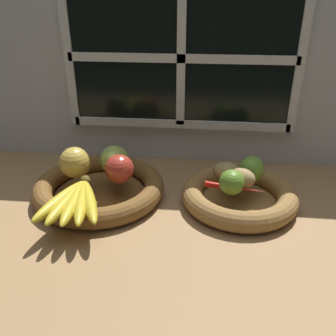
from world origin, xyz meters
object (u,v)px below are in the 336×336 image
Objects in this scene: fruit_bowl_right at (239,195)px; banana_bunch_front at (75,201)px; potato_large at (241,177)px; apple_golden_left at (75,162)px; lime_near at (232,182)px; chili_pepper at (235,188)px; fruit_bowl_left at (99,188)px; apple_red_right at (119,169)px; lime_far at (252,168)px; potato_oblong at (226,171)px; apple_green_back at (114,160)px.

fruit_bowl_right is 1.44× the size of banana_bunch_front.
potato_large is at bearing 0.00° from fruit_bowl_right.
apple_golden_left is 1.33× the size of lime_near.
apple_golden_left is 0.56× the size of chili_pepper.
apple_red_right is (5.79, -0.84, 6.27)cm from fruit_bowl_left.
apple_red_right is 32.83cm from lime_far.
potato_oblong is (-3.43, 2.66, 5.11)cm from fruit_bowl_right.
apple_green_back reaches higher than fruit_bowl_right.
apple_red_right is 1.20× the size of lime_near.
potato_oblong reaches higher than potato_large.
lime_far is (2.87, 3.69, 5.77)cm from fruit_bowl_right.
apple_golden_left is (-41.35, 0.77, 6.63)cm from fruit_bowl_right.
potato_oblong reaches higher than fruit_bowl_right.
potato_large is at bearing -6.89° from apple_green_back.
potato_large is (3.43, -2.66, -0.06)cm from potato_oblong.
potato_large is (41.35, -0.77, -1.58)cm from apple_golden_left.
potato_large is (37.04, 12.91, 0.94)cm from banana_bunch_front.
apple_red_right reaches higher than fruit_bowl_right.
apple_golden_left reaches higher than apple_red_right.
banana_bunch_front is 2.73× the size of potato_large.
fruit_bowl_right is at bearing 1.63° from apple_red_right.
potato_large reaches higher than fruit_bowl_right.
apple_green_back is at bearing 178.86° from chili_pepper.
lime_near is (34.58, 9.22, 1.55)cm from banana_bunch_front.
apple_golden_left is 1.10× the size of apple_red_right.
apple_golden_left is (-5.92, 0.77, 6.64)cm from fruit_bowl_left.
potato_large is (35.43, 0.00, 5.06)cm from fruit_bowl_left.
apple_golden_left reaches higher than fruit_bowl_left.
apple_green_back is 34.89cm from lime_far.
potato_large is at bearing -1.07° from apple_golden_left.
apple_golden_left is at bearing -174.05° from chili_pepper.
apple_red_right is 26.47cm from potato_oblong.
fruit_bowl_left is 4.20× the size of apple_golden_left.
potato_large is at bearing 1.63° from apple_red_right.
lime_near is 9.10cm from lime_far.
lime_far is (5.33, 7.38, 0.11)cm from lime_near.
lime_far reaches higher than potato_large.
banana_bunch_front is 43.25cm from lime_far.
potato_large is 0.51× the size of chili_pepper.
chili_pepper is (33.89, -2.47, 3.50)cm from fruit_bowl_left.
apple_green_back is 0.94× the size of apple_golden_left.
apple_green_back is 1.09× the size of potato_oblong.
fruit_bowl_right is 41.89cm from apple_golden_left.
chili_pepper is (-4.41, -6.16, -2.28)cm from lime_far.
apple_green_back is 0.38× the size of banana_bunch_front.
potato_oblong is at bearing -170.75° from lime_far.
apple_red_right is at bearing -172.06° from lime_far.
apple_golden_left is at bearing 172.56° from fruit_bowl_left.
banana_bunch_front is at bearing -160.78° from potato_large.
banana_bunch_front is 1.39× the size of chili_pepper.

